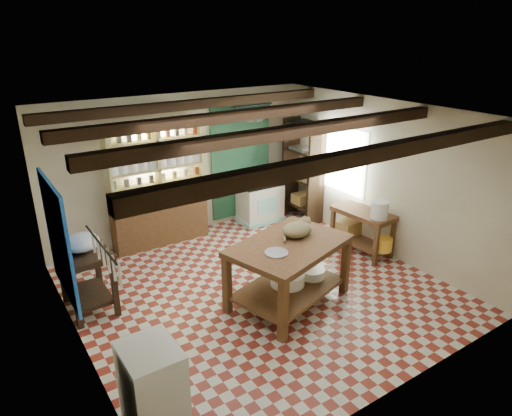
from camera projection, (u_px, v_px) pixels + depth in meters
floor at (258, 290)px, 6.81m from camera, size 5.00×5.00×0.02m
ceiling at (258, 114)px, 5.85m from camera, size 5.00×5.00×0.02m
wall_back at (181, 166)px, 8.26m from camera, size 5.00×0.04×2.60m
wall_front at (402, 288)px, 4.39m from camera, size 5.00×0.04×2.60m
wall_left at (70, 254)px, 5.04m from camera, size 0.04×5.00×2.60m
wall_right at (382, 178)px, 7.61m from camera, size 0.04×5.00×2.60m
ceiling_beams at (258, 123)px, 5.89m from camera, size 5.00×3.80×0.15m
blue_wall_patch at (58, 240)px, 5.83m from camera, size 0.04×1.40×1.60m
green_wall_patch at (241, 159)px, 8.90m from camera, size 1.30×0.04×2.30m
window_back at (154, 148)px, 7.85m from camera, size 0.90×0.02×0.80m
window_right at (340, 159)px, 8.34m from camera, size 0.02×1.30×1.20m
utensil_rail at (102, 256)px, 3.97m from camera, size 0.06×0.90×0.28m
pot_rack at (252, 114)px, 8.24m from camera, size 0.86×0.12×0.36m
shelving_unit at (158, 185)px, 7.91m from camera, size 1.70×0.34×2.20m
tall_rack at (303, 171)px, 9.01m from camera, size 0.40×0.86×2.00m
work_table at (288, 273)px, 6.33m from camera, size 1.86×1.49×0.92m
stove at (260, 202)px, 9.09m from camera, size 0.85×0.58×0.82m
prep_table at (87, 280)px, 6.19m from camera, size 0.62×0.89×0.89m
white_cabinet at (153, 388)px, 4.31m from camera, size 0.51×0.61×0.91m
right_counter at (362, 231)px, 7.82m from camera, size 0.61×1.10×0.76m
cat at (297, 229)px, 6.33m from camera, size 0.56×0.51×0.20m
steel_tray at (276, 253)px, 5.88m from camera, size 0.39×0.39×0.02m
basin_large at (288, 279)px, 6.44m from camera, size 0.60×0.60×0.17m
basin_small at (312, 273)px, 6.64m from camera, size 0.46×0.46×0.13m
kettle_left at (249, 178)px, 8.77m from camera, size 0.22×0.22×0.24m
kettle_right at (264, 176)px, 8.95m from camera, size 0.16×0.16×0.19m
enamel_bowl at (82, 242)px, 5.98m from camera, size 0.47×0.47×0.23m
white_bucket at (380, 210)px, 7.35m from camera, size 0.31×0.31×0.29m
wicker_basket at (348, 228)px, 8.06m from camera, size 0.40×0.33×0.27m
yellow_tub at (383, 244)px, 7.52m from camera, size 0.32×0.32×0.22m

